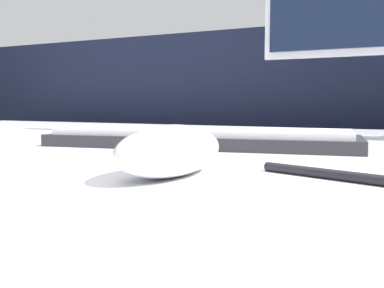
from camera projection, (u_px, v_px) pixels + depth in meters
partition_panel at (318, 214)px, 1.20m from camera, size 5.00×0.03×1.01m
computer_mouse_near at (171, 150)px, 0.36m from camera, size 0.07×0.13×0.04m
keyboard at (201, 138)px, 0.61m from camera, size 0.43×0.19×0.02m
pen at (347, 176)px, 0.33m from camera, size 0.14×0.06×0.01m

